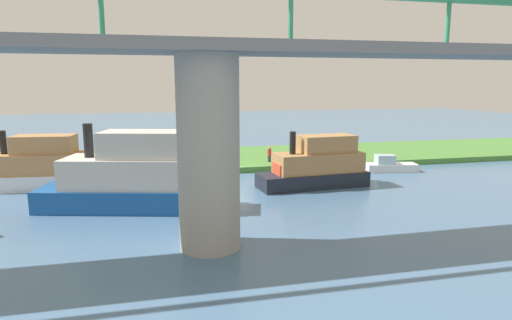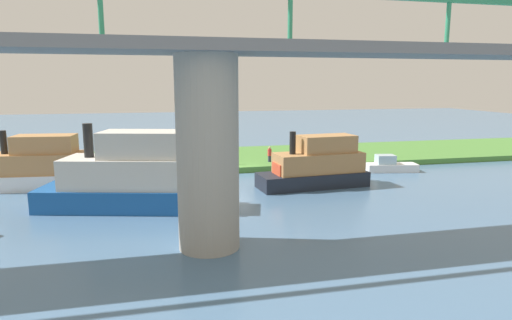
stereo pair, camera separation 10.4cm
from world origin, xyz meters
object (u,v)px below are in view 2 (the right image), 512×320
object	(u,v)px
mooring_post	(235,159)
houseboat_blue	(316,166)
skiff_small	(130,177)
motorboat_white	(197,177)
motorboat_red	(35,167)
person_on_bank	(270,154)
pontoon_yellow	(390,165)
bridge_pylon	(208,154)

from	to	relation	value
mooring_post	houseboat_blue	world-z (taller)	houseboat_blue
skiff_small	motorboat_white	distance (m)	7.46
motorboat_red	skiff_small	bearing A→B (deg)	135.28
person_on_bank	pontoon_yellow	bearing A→B (deg)	156.63
houseboat_blue	person_on_bank	bearing A→B (deg)	-79.83
bridge_pylon	houseboat_blue	bearing A→B (deg)	-131.61
motorboat_red	pontoon_yellow	world-z (taller)	motorboat_red
motorboat_red	motorboat_white	size ratio (longest dim) A/B	1.92
skiff_small	bridge_pylon	bearing A→B (deg)	117.01
bridge_pylon	motorboat_white	world-z (taller)	bridge_pylon
motorboat_red	pontoon_yellow	bearing A→B (deg)	179.41
person_on_bank	skiff_small	xyz separation A→B (m)	(11.61, 10.74, 0.71)
motorboat_red	motorboat_white	xyz separation A→B (m)	(-11.49, 1.13, -1.07)
houseboat_blue	bridge_pylon	bearing A→B (deg)	48.39
skiff_small	houseboat_blue	bearing A→B (deg)	-167.96
bridge_pylon	pontoon_yellow	world-z (taller)	bridge_pylon
person_on_bank	skiff_small	distance (m)	15.83
motorboat_red	pontoon_yellow	xyz separation A→B (m)	(-28.17, 0.29, -1.05)
person_on_bank	skiff_small	world-z (taller)	skiff_small
mooring_post	motorboat_white	size ratio (longest dim) A/B	0.23
pontoon_yellow	motorboat_red	bearing A→B (deg)	-0.59
person_on_bank	bridge_pylon	bearing A→B (deg)	67.03
bridge_pylon	motorboat_red	size ratio (longest dim) A/B	1.04
bridge_pylon	mooring_post	xyz separation A→B (m)	(-4.48, -17.60, -3.39)
skiff_small	person_on_bank	bearing A→B (deg)	-137.22
pontoon_yellow	houseboat_blue	bearing A→B (deg)	24.79
mooring_post	pontoon_yellow	distance (m)	13.38
motorboat_red	houseboat_blue	distance (m)	20.37
pontoon_yellow	person_on_bank	bearing A→B (deg)	-23.37
bridge_pylon	mooring_post	world-z (taller)	bridge_pylon
houseboat_blue	skiff_small	bearing A→B (deg)	12.04
person_on_bank	motorboat_red	bearing A→B (deg)	11.82
bridge_pylon	houseboat_blue	size ratio (longest dim) A/B	1.06
person_on_bank	pontoon_yellow	world-z (taller)	person_on_bank
bridge_pylon	pontoon_yellow	bearing A→B (deg)	-140.91
skiff_small	houseboat_blue	xyz separation A→B (m)	(-13.03, -2.78, -0.38)
pontoon_yellow	houseboat_blue	xyz separation A→B (m)	(8.21, 3.79, 1.02)
motorboat_white	person_on_bank	bearing A→B (deg)	-144.61
houseboat_blue	pontoon_yellow	bearing A→B (deg)	-155.21
person_on_bank	mooring_post	bearing A→B (deg)	12.02
person_on_bank	mooring_post	size ratio (longest dim) A/B	1.36
mooring_post	motorboat_red	distance (m)	15.60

